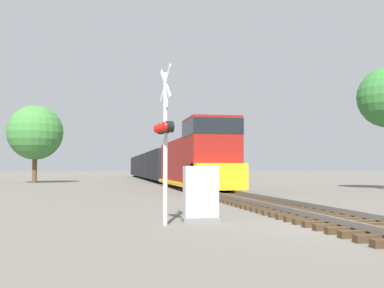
{
  "coord_description": "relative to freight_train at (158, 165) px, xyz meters",
  "views": [
    {
      "loc": [
        -6.33,
        -10.5,
        1.52
      ],
      "look_at": [
        -3.04,
        6.21,
        2.44
      ],
      "focal_mm": 42.0,
      "sensor_mm": 36.0,
      "label": 1
    }
  ],
  "objects": [
    {
      "name": "relay_cabinet",
      "position": [
        -3.6,
        -40.09,
        -1.07
      ],
      "size": [
        1.06,
        0.53,
        1.58
      ],
      "color": "slate",
      "rests_on": "ground"
    },
    {
      "name": "tree_mid_background",
      "position": [
        -13.31,
        -4.27,
        3.33
      ],
      "size": [
        5.64,
        5.64,
        8.01
      ],
      "color": "brown",
      "rests_on": "ground"
    },
    {
      "name": "rail_track_bed",
      "position": [
        0.0,
        -42.19,
        -1.71
      ],
      "size": [
        2.6,
        160.0,
        0.31
      ],
      "color": "#42301E",
      "rests_on": "ground"
    },
    {
      "name": "crossing_signal_near",
      "position": [
        -4.75,
        -40.79,
        0.63
      ],
      "size": [
        0.46,
        1.02,
        4.26
      ],
      "rotation": [
        0.0,
        0.0,
        -1.4
      ],
      "color": "silver",
      "rests_on": "ground"
    },
    {
      "name": "freight_train",
      "position": [
        0.0,
        0.0,
        0.0
      ],
      "size": [
        2.96,
        61.16,
        4.52
      ],
      "color": "maroon",
      "rests_on": "ground"
    },
    {
      "name": "ground_plane",
      "position": [
        0.0,
        -42.19,
        -1.85
      ],
      "size": [
        400.0,
        400.0,
        0.0
      ],
      "primitive_type": "plane",
      "color": "#666059"
    }
  ]
}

